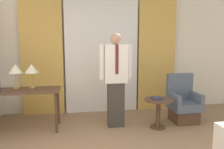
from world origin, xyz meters
TOP-DOWN VIEW (x-y plane):
  - wall_back at (0.00, 2.93)m, footprint 10.00×0.06m
  - curtain_sheer_center at (0.00, 2.80)m, footprint 1.65×0.06m
  - curtain_drape_left at (-1.31, 2.80)m, footprint 0.89×0.06m
  - curtain_drape_right at (1.31, 2.80)m, footprint 0.89×0.06m
  - desk at (-1.54, 1.91)m, footprint 1.30×0.58m
  - table_lamp_left at (-1.68, 2.05)m, footprint 0.25×0.25m
  - table_lamp_right at (-1.40, 2.05)m, footprint 0.25×0.25m
  - person at (0.14, 1.81)m, footprint 0.62×0.21m
  - armchair at (1.55, 1.86)m, footprint 0.55×0.55m
  - side_table at (0.91, 1.60)m, footprint 0.53×0.53m
  - book at (0.89, 1.63)m, footprint 0.17×0.21m

SIDE VIEW (x-z plane):
  - armchair at x=1.55m, z-range -0.13..0.83m
  - side_table at x=0.91m, z-range 0.10..0.65m
  - book at x=0.89m, z-range 0.55..0.58m
  - desk at x=-1.54m, z-range 0.27..1.02m
  - person at x=0.14m, z-range 0.08..1.85m
  - table_lamp_left at x=-1.68m, z-range 0.88..1.32m
  - table_lamp_right at x=-1.40m, z-range 0.88..1.32m
  - curtain_sheer_center at x=0.00m, z-range 0.00..2.58m
  - curtain_drape_left at x=-1.31m, z-range 0.00..2.58m
  - curtain_drape_right at x=1.31m, z-range 0.00..2.58m
  - wall_back at x=0.00m, z-range 0.00..2.70m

